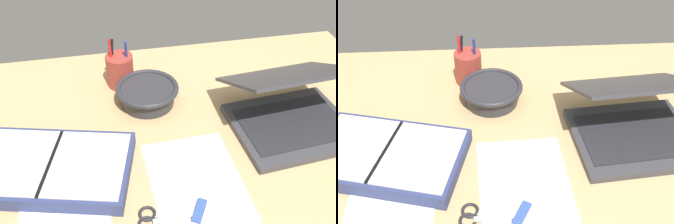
{
  "view_description": "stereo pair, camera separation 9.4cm",
  "coord_description": "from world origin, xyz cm",
  "views": [
    {
      "loc": [
        -13.38,
        -63.5,
        70.33
      ],
      "look_at": [
        0.25,
        7.06,
        9.0
      ],
      "focal_mm": 40.0,
      "sensor_mm": 36.0,
      "label": 1
    },
    {
      "loc": [
        -4.02,
        -64.68,
        70.33
      ],
      "look_at": [
        0.25,
        7.06,
        9.0
      ],
      "focal_mm": 40.0,
      "sensor_mm": 36.0,
      "label": 2
    }
  ],
  "objects": [
    {
      "name": "paper_sheet_beside_planner",
      "position": [
        -26.16,
        -16.41,
        2.08
      ],
      "size": [
        19.16,
        25.17,
        0.16
      ],
      "primitive_type": "cube",
      "rotation": [
        0.0,
        0.0,
        -0.0
      ],
      "color": "white",
      "rests_on": "desk_top"
    },
    {
      "name": "paper_sheet_front",
      "position": [
        3.44,
        -10.25,
        2.08
      ],
      "size": [
        22.03,
        28.71,
        0.16
      ],
      "primitive_type": "cube",
      "rotation": [
        0.0,
        0.0,
        0.04
      ],
      "color": "silver",
      "rests_on": "desk_top"
    },
    {
      "name": "pen_cup",
      "position": [
        -9.83,
        30.89,
        7.12
      ],
      "size": [
        8.09,
        8.09,
        15.38
      ],
      "color": "#9E382D",
      "rests_on": "desk_top"
    },
    {
      "name": "laptop",
      "position": [
        32.62,
        4.55,
        7.14
      ],
      "size": [
        33.11,
        32.84,
        19.02
      ],
      "rotation": [
        0.0,
        0.0,
        0.09
      ],
      "color": "#38383D",
      "rests_on": "desk_top"
    },
    {
      "name": "bowl",
      "position": [
        -3.14,
        20.51,
        5.26
      ],
      "size": [
        17.91,
        17.91,
        5.81
      ],
      "color": "#2D2D33",
      "rests_on": "desk_top"
    },
    {
      "name": "desk_top",
      "position": [
        0.0,
        0.0,
        1.0
      ],
      "size": [
        140.0,
        100.0,
        2.0
      ],
      "primitive_type": "cube",
      "color": "tan",
      "rests_on": "ground"
    },
    {
      "name": "planner",
      "position": [
        -28.95,
        -1.59,
        3.99
      ],
      "size": [
        40.67,
        30.34,
        4.17
      ],
      "rotation": [
        0.0,
        0.0,
        -0.25
      ],
      "color": "navy",
      "rests_on": "desk_top"
    },
    {
      "name": "usb_drive",
      "position": [
        2.21,
        -18.53,
        2.5
      ],
      "size": [
        4.93,
        7.06,
        1.0
      ],
      "rotation": [
        0.0,
        0.0,
        -0.51
      ],
      "color": "#33519E",
      "rests_on": "desk_top"
    },
    {
      "name": "scissors",
      "position": [
        -7.71,
        -18.65,
        2.34
      ],
      "size": [
        12.89,
        6.69,
        0.8
      ],
      "rotation": [
        0.0,
        0.0,
        -0.18
      ],
      "color": "#B7B7BC",
      "rests_on": "desk_top"
    }
  ]
}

